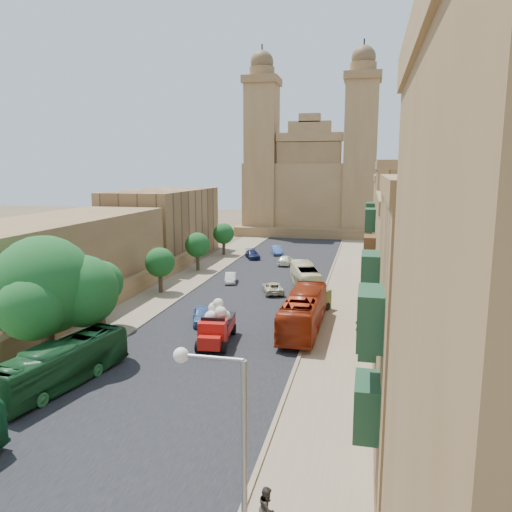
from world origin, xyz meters
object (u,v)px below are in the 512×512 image
at_px(red_truck, 216,325).
at_px(olive_pickup, 311,303).
at_px(car_white_a, 231,278).
at_px(car_white_b, 285,260).
at_px(bus_green_north, 62,364).
at_px(bus_cream_east, 305,276).
at_px(pedestrian_b, 267,508).
at_px(pedestrian_c, 318,313).
at_px(streetlamp, 228,453).
at_px(church, 312,186).
at_px(street_tree_d, 224,234).
at_px(car_dkblue, 253,254).
at_px(street_tree_b, 160,263).
at_px(street_tree_c, 197,245).
at_px(car_blue_a, 202,315).
at_px(street_tree_a, 101,283).
at_px(pedestrian_a, 359,326).
at_px(bus_red_east, 303,312).
at_px(car_blue_b, 277,250).
at_px(ficus_tree, 46,289).

distance_m(red_truck, olive_pickup, 11.44).
xyz_separation_m(car_white_a, car_white_b, (4.45, 12.04, 0.11)).
bearing_deg(car_white_b, olive_pickup, 108.35).
bearing_deg(bus_green_north, bus_cream_east, 79.09).
bearing_deg(car_white_a, bus_green_north, -107.80).
bearing_deg(pedestrian_b, pedestrian_c, 2.42).
bearing_deg(olive_pickup, bus_cream_east, 100.18).
bearing_deg(streetlamp, church, 94.87).
bearing_deg(street_tree_d, car_dkblue, -22.43).
xyz_separation_m(street_tree_b, street_tree_c, (0.00, 12.00, 0.06)).
distance_m(church, bus_cream_east, 50.17).
height_order(red_truck, olive_pickup, red_truck).
height_order(car_blue_a, car_white_a, car_blue_a).
bearing_deg(streetlamp, bus_green_north, 137.57).
xyz_separation_m(street_tree_a, car_blue_a, (7.80, 2.79, -3.07)).
distance_m(street_tree_d, car_blue_a, 34.21).
height_order(car_dkblue, pedestrian_a, pedestrian_a).
height_order(olive_pickup, bus_green_north, bus_green_north).
bearing_deg(street_tree_b, red_truck, -52.66).
bearing_deg(street_tree_a, pedestrian_b, -48.23).
height_order(bus_red_east, bus_cream_east, bus_red_east).
bearing_deg(car_blue_b, ficus_tree, -116.45).
bearing_deg(street_tree_d, car_white_a, -71.33).
xyz_separation_m(church, bus_green_north, (-6.50, -77.61, -8.14)).
height_order(bus_cream_east, car_white_a, bus_cream_east).
bearing_deg(pedestrian_a, car_dkblue, -66.00).
height_order(ficus_tree, street_tree_b, ficus_tree).
height_order(street_tree_c, pedestrian_c, street_tree_c).
xyz_separation_m(car_blue_b, pedestrian_a, (13.15, -36.11, 0.20)).
distance_m(car_blue_a, pedestrian_b, 25.30).
bearing_deg(car_white_a, pedestrian_c, -61.88).
relative_size(streetlamp, pedestrian_a, 4.77).
relative_size(ficus_tree, olive_pickup, 1.81).
height_order(street_tree_b, street_tree_d, street_tree_d).
relative_size(bus_red_east, car_dkblue, 2.71).
distance_m(streetlamp, car_blue_a, 28.93).
relative_size(street_tree_b, bus_green_north, 0.49).
xyz_separation_m(street_tree_b, olive_pickup, (16.50, -4.00, -2.36)).
distance_m(car_dkblue, pedestrian_a, 35.66).
bearing_deg(bus_cream_east, street_tree_b, 4.73).
bearing_deg(bus_cream_east, olive_pickup, 85.05).
bearing_deg(bus_cream_east, bus_green_north, 53.10).
xyz_separation_m(street_tree_d, bus_cream_east, (14.82, -18.65, -1.94)).
height_order(bus_green_north, bus_red_east, bus_red_east).
relative_size(red_truck, pedestrian_b, 3.46).
xyz_separation_m(red_truck, car_white_b, (0.05, 31.84, -0.76)).
relative_size(street_tree_d, car_dkblue, 1.17).
bearing_deg(church, street_tree_c, -103.21).
height_order(red_truck, bus_cream_east, red_truck).
bearing_deg(pedestrian_b, street_tree_b, 30.29).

